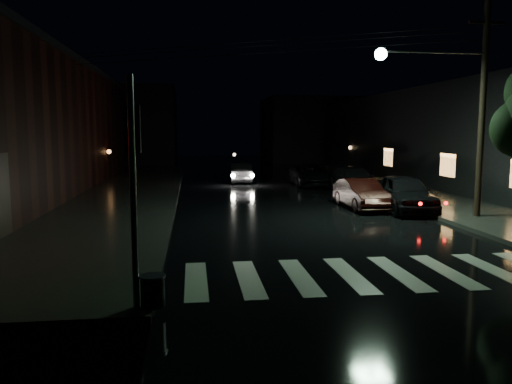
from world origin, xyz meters
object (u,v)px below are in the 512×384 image
object	(u,v)px
parked_car_a	(404,193)
parked_car_d	(311,175)
parked_car_c	(354,180)
oncoming_car	(240,173)
parked_car_b	(361,194)

from	to	relation	value
parked_car_a	parked_car_d	xyz separation A→B (m)	(-1.52, 10.35, -0.09)
parked_car_a	parked_car_c	size ratio (longest dim) A/B	0.95
parked_car_a	parked_car_d	bearing A→B (deg)	104.08
parked_car_d	oncoming_car	distance (m)	4.87
parked_car_a	parked_car_d	world-z (taller)	parked_car_a
parked_car_a	parked_car_b	distance (m)	1.82
parked_car_b	oncoming_car	size ratio (longest dim) A/B	1.01
parked_car_a	parked_car_d	size ratio (longest dim) A/B	0.92
parked_car_d	oncoming_car	xyz separation A→B (m)	(-4.23, 2.42, -0.04)
parked_car_b	parked_car_d	bearing A→B (deg)	88.28
parked_car_c	oncoming_car	xyz separation A→B (m)	(-5.75, 6.12, -0.06)
parked_car_d	parked_car_c	bearing A→B (deg)	-65.59
oncoming_car	parked_car_d	bearing A→B (deg)	151.17
parked_car_b	parked_car_d	size ratio (longest dim) A/B	0.80
parked_car_c	parked_car_d	bearing A→B (deg)	109.86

